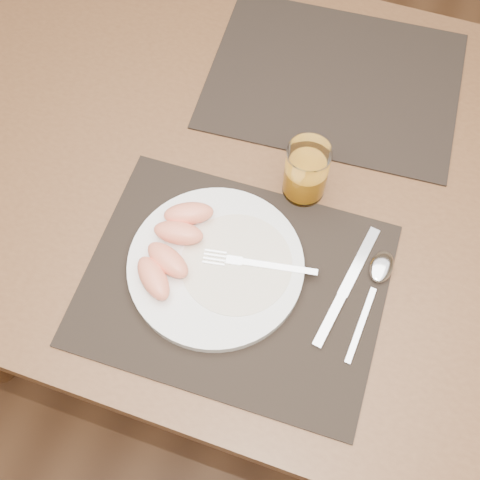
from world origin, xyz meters
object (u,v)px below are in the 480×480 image
placemat_near (234,284)px  table (280,197)px  knife (342,295)px  fork (250,263)px  plate (216,265)px  spoon (379,275)px  placemat_far (334,80)px  juice_glass (306,173)px

placemat_near → table: bearing=87.3°
placemat_near → knife: 0.16m
table → fork: size_ratio=8.01×
plate → spoon: bearing=15.6°
placemat_far → knife: size_ratio=2.05×
spoon → juice_glass: size_ratio=1.82×
table → spoon: (0.19, -0.14, 0.09)m
table → spoon: bearing=-35.4°
fork → plate: bearing=-161.0°
spoon → knife: bearing=-131.9°
spoon → juice_glass: bearing=143.3°
placemat_far → knife: knife is taller
table → knife: bearing=-51.3°
placemat_near → fork: (0.01, 0.03, 0.02)m
plate → spoon: 0.25m
fork → spoon: size_ratio=0.91×
knife → juice_glass: size_ratio=2.08×
table → placemat_near: 0.24m
placemat_near → placemat_far: size_ratio=1.00×
placemat_far → knife: 0.42m
table → plate: plate is taller
placemat_far → table: bearing=-97.4°
placemat_near → juice_glass: bearing=75.2°
placemat_far → fork: bearing=-93.6°
spoon → plate: bearing=-164.4°
juice_glass → plate: bearing=-115.8°
placemat_far → fork: (-0.03, -0.41, 0.02)m
placemat_near → plate: size_ratio=1.67×
knife → fork: bearing=-179.7°
placemat_near → juice_glass: size_ratio=4.27×
fork → spoon: 0.20m
placemat_near → plate: bearing=156.1°
juice_glass → placemat_far: bearing=92.9°
placemat_far → fork: 0.41m
table → placemat_far: placemat_far is taller
fork → juice_glass: juice_glass is taller
juice_glass → placemat_near: bearing=-104.8°
table → spoon: 0.25m
table → juice_glass: 0.14m
knife → juice_glass: bearing=123.7°
fork → knife: 0.15m
table → placemat_near: placemat_near is taller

